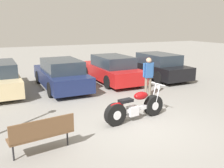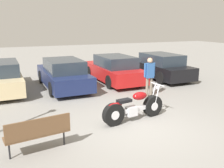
{
  "view_description": "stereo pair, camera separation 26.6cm",
  "coord_description": "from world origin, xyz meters",
  "px_view_note": "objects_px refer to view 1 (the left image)",
  "views": [
    {
      "loc": [
        -3.82,
        -5.82,
        2.95
      ],
      "look_at": [
        0.03,
        2.06,
        0.85
      ],
      "focal_mm": 40.0,
      "sensor_mm": 36.0,
      "label": 1
    },
    {
      "loc": [
        -3.58,
        -5.93,
        2.95
      ],
      "look_at": [
        0.03,
        2.06,
        0.85
      ],
      "focal_mm": 40.0,
      "sensor_mm": 36.0,
      "label": 2
    }
  ],
  "objects_px": {
    "parked_car_navy": "(61,74)",
    "park_bench": "(42,132)",
    "motorcycle": "(135,107)",
    "parked_car_black": "(156,66)",
    "parked_car_red": "(111,69)",
    "person_standing": "(148,74)"
  },
  "relations": [
    {
      "from": "motorcycle",
      "to": "person_standing",
      "type": "relative_size",
      "value": 1.36
    },
    {
      "from": "motorcycle",
      "to": "park_bench",
      "type": "xyz_separation_m",
      "value": [
        -3.01,
        -0.9,
        0.12
      ]
    },
    {
      "from": "parked_car_navy",
      "to": "parked_car_red",
      "type": "xyz_separation_m",
      "value": [
        2.73,
        0.23,
        0.0
      ]
    },
    {
      "from": "parked_car_black",
      "to": "park_bench",
      "type": "relative_size",
      "value": 2.98
    },
    {
      "from": "parked_car_black",
      "to": "person_standing",
      "type": "xyz_separation_m",
      "value": [
        -2.58,
        -3.01,
        0.31
      ]
    },
    {
      "from": "parked_car_navy",
      "to": "motorcycle",
      "type": "bearing_deg",
      "value": -78.91
    },
    {
      "from": "parked_car_red",
      "to": "person_standing",
      "type": "distance_m",
      "value": 3.24
    },
    {
      "from": "park_bench",
      "to": "motorcycle",
      "type": "bearing_deg",
      "value": 16.62
    },
    {
      "from": "parked_car_navy",
      "to": "park_bench",
      "type": "height_order",
      "value": "parked_car_navy"
    },
    {
      "from": "parked_car_red",
      "to": "parked_car_black",
      "type": "relative_size",
      "value": 1.0
    },
    {
      "from": "parked_car_navy",
      "to": "parked_car_red",
      "type": "height_order",
      "value": "same"
    },
    {
      "from": "park_bench",
      "to": "parked_car_red",
      "type": "bearing_deg",
      "value": 52.47
    },
    {
      "from": "parked_car_navy",
      "to": "person_standing",
      "type": "relative_size",
      "value": 2.78
    },
    {
      "from": "parked_car_navy",
      "to": "park_bench",
      "type": "xyz_separation_m",
      "value": [
        -2.02,
        -5.96,
        -0.11
      ]
    },
    {
      "from": "parked_car_black",
      "to": "park_bench",
      "type": "xyz_separation_m",
      "value": [
        -7.48,
        -5.98,
        -0.11
      ]
    },
    {
      "from": "motorcycle",
      "to": "parked_car_navy",
      "type": "relative_size",
      "value": 0.49
    },
    {
      "from": "motorcycle",
      "to": "parked_car_black",
      "type": "bearing_deg",
      "value": 48.64
    },
    {
      "from": "motorcycle",
      "to": "park_bench",
      "type": "relative_size",
      "value": 1.45
    },
    {
      "from": "parked_car_red",
      "to": "park_bench",
      "type": "xyz_separation_m",
      "value": [
        -4.75,
        -6.18,
        -0.11
      ]
    },
    {
      "from": "motorcycle",
      "to": "parked_car_black",
      "type": "relative_size",
      "value": 0.49
    },
    {
      "from": "parked_car_black",
      "to": "park_bench",
      "type": "bearing_deg",
      "value": -141.38
    },
    {
      "from": "motorcycle",
      "to": "parked_car_navy",
      "type": "xyz_separation_m",
      "value": [
        -0.99,
        5.06,
        0.23
      ]
    }
  ]
}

